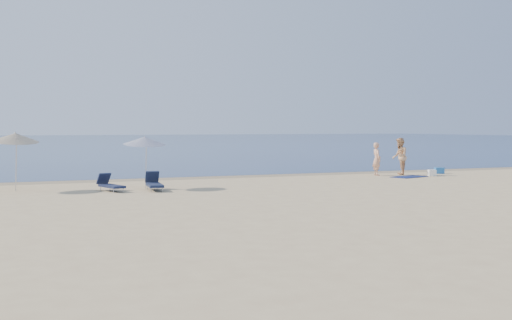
# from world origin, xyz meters

# --- Properties ---
(sea) EXTENTS (240.00, 160.00, 0.01)m
(sea) POSITION_xyz_m (0.00, 100.00, 0.00)
(sea) COLOR #0B1E46
(sea) RESTS_ON ground
(wet_sand_strip) EXTENTS (240.00, 1.60, 0.00)m
(wet_sand_strip) POSITION_xyz_m (0.00, 19.40, 0.00)
(wet_sand_strip) COLOR #847254
(wet_sand_strip) RESTS_ON ground
(person_left) EXTENTS (0.49, 0.67, 1.68)m
(person_left) POSITION_xyz_m (4.14, 17.41, 0.84)
(person_left) COLOR #E19F7E
(person_left) RESTS_ON ground
(person_right) EXTENTS (1.11, 1.17, 1.91)m
(person_right) POSITION_xyz_m (5.43, 17.26, 0.96)
(person_right) COLOR tan
(person_right) RESTS_ON ground
(beach_towel) EXTENTS (2.05, 1.54, 0.03)m
(beach_towel) POSITION_xyz_m (5.05, 15.89, 0.02)
(beach_towel) COLOR #0E1847
(beach_towel) RESTS_ON ground
(white_bag) EXTENTS (0.45, 0.41, 0.32)m
(white_bag) POSITION_xyz_m (6.53, 16.05, 0.16)
(white_bag) COLOR white
(white_bag) RESTS_ON ground
(blue_cooler) EXTENTS (0.54, 0.46, 0.33)m
(blue_cooler) POSITION_xyz_m (7.92, 17.25, 0.16)
(blue_cooler) COLOR #2167B6
(blue_cooler) RESTS_ON ground
(umbrella_near) EXTENTS (1.75, 1.77, 2.21)m
(umbrella_near) POSITION_xyz_m (-8.27, 15.15, 1.92)
(umbrella_near) COLOR silver
(umbrella_near) RESTS_ON ground
(umbrella_far) EXTENTS (2.13, 2.15, 2.40)m
(umbrella_far) POSITION_xyz_m (-13.14, 16.09, 2.07)
(umbrella_far) COLOR silver
(umbrella_far) RESTS_ON ground
(lounger_left) EXTENTS (0.94, 1.61, 0.68)m
(lounger_left) POSITION_xyz_m (-9.77, 14.48, 0.25)
(lounger_left) COLOR #161E3D
(lounger_left) RESTS_ON ground
(lounger_right) EXTENTS (0.68, 1.68, 0.72)m
(lounger_right) POSITION_xyz_m (-8.12, 14.16, 0.26)
(lounger_right) COLOR #151F3B
(lounger_right) RESTS_ON ground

